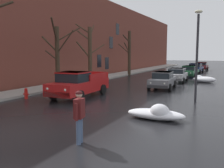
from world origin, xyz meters
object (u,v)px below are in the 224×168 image
at_px(sedan_silver_parked_kerbside_mid, 177,75).
at_px(sedan_darkblue_queued_behind_truck, 195,68).
at_px(street_lamp_post, 197,51).
at_px(sedan_green_parked_far_down_block, 189,71).
at_px(bare_tree_second_along_sidewalk, 57,55).
at_px(pickup_truck_red_approaching_near_lane, 79,84).
at_px(bare_tree_mid_block, 90,53).
at_px(sedan_maroon_at_far_intersection, 202,66).
at_px(pedestrian_with_coffee, 79,113).
at_px(fire_hydrant, 26,93).
at_px(sedan_grey_parked_kerbside_close, 163,80).
at_px(bare_tree_far_down_block, 129,53).

distance_m(sedan_silver_parked_kerbside_mid, sedan_darkblue_queued_behind_truck, 13.46).
bearing_deg(street_lamp_post, sedan_green_parked_far_down_block, 100.00).
bearing_deg(bare_tree_second_along_sidewalk, pickup_truck_red_approaching_near_lane, -32.18).
height_order(bare_tree_mid_block, pickup_truck_red_approaching_near_lane, bare_tree_mid_block).
xyz_separation_m(pickup_truck_red_approaching_near_lane, sedan_maroon_at_far_intersection, (4.37, 31.56, -0.13)).
bearing_deg(pedestrian_with_coffee, sedan_green_parked_far_down_block, 91.03).
distance_m(pedestrian_with_coffee, fire_hydrant, 9.49).
xyz_separation_m(sedan_grey_parked_kerbside_close, sedan_green_parked_far_down_block, (0.41, 11.40, 0.00)).
height_order(bare_tree_far_down_block, pedestrian_with_coffee, bare_tree_far_down_block).
bearing_deg(sedan_grey_parked_kerbside_close, sedan_darkblue_queued_behind_truck, 89.77).
xyz_separation_m(bare_tree_second_along_sidewalk, sedan_grey_parked_kerbside_close, (7.33, 4.46, -2.06)).
xyz_separation_m(bare_tree_mid_block, sedan_green_parked_far_down_block, (7.86, 10.66, -2.22)).
distance_m(bare_tree_second_along_sidewalk, sedan_green_parked_far_down_block, 17.77).
distance_m(bare_tree_second_along_sidewalk, sedan_silver_parked_kerbside_mid, 12.66).
bearing_deg(bare_tree_second_along_sidewalk, sedan_grey_parked_kerbside_close, 31.34).
height_order(pickup_truck_red_approaching_near_lane, pedestrian_with_coffee, same).
bearing_deg(bare_tree_second_along_sidewalk, bare_tree_mid_block, 91.31).
height_order(pickup_truck_red_approaching_near_lane, sedan_silver_parked_kerbside_mid, pickup_truck_red_approaching_near_lane).
bearing_deg(sedan_green_parked_far_down_block, bare_tree_far_down_block, -176.59).
height_order(bare_tree_second_along_sidewalk, pedestrian_with_coffee, bare_tree_second_along_sidewalk).
bearing_deg(sedan_grey_parked_kerbside_close, pickup_truck_red_approaching_near_lane, -121.78).
relative_size(sedan_silver_parked_kerbside_mid, pedestrian_with_coffee, 2.32).
distance_m(bare_tree_mid_block, street_lamp_post, 12.27).
distance_m(pickup_truck_red_approaching_near_lane, sedan_darkblue_queued_behind_truck, 25.94).
xyz_separation_m(pickup_truck_red_approaching_near_lane, sedan_darkblue_queued_behind_truck, (4.12, 25.61, -0.13)).
xyz_separation_m(sedan_grey_parked_kerbside_close, fire_hydrant, (-6.81, -8.53, -0.39)).
distance_m(bare_tree_second_along_sidewalk, pedestrian_with_coffee, 12.76).
xyz_separation_m(bare_tree_second_along_sidewalk, sedan_silver_parked_kerbside_mid, (7.36, 10.09, -2.06)).
bearing_deg(sedan_silver_parked_kerbside_mid, sedan_darkblue_queued_behind_truck, 89.82).
height_order(sedan_maroon_at_far_intersection, fire_hydrant, sedan_maroon_at_far_intersection).
distance_m(sedan_green_parked_far_down_block, sedan_darkblue_queued_behind_truck, 7.69).
height_order(pickup_truck_red_approaching_near_lane, sedan_maroon_at_far_intersection, pickup_truck_red_approaching_near_lane).
height_order(bare_tree_mid_block, sedan_grey_parked_kerbside_close, bare_tree_mid_block).
relative_size(pickup_truck_red_approaching_near_lane, sedan_silver_parked_kerbside_mid, 1.31).
distance_m(sedan_silver_parked_kerbside_mid, pedestrian_with_coffee, 19.72).
distance_m(sedan_silver_parked_kerbside_mid, sedan_maroon_at_far_intersection, 19.41).
distance_m(fire_hydrant, street_lamp_post, 11.03).
relative_size(pickup_truck_red_approaching_near_lane, sedan_darkblue_queued_behind_truck, 1.28).
distance_m(sedan_silver_parked_kerbside_mid, sedan_green_parked_far_down_block, 5.79).
bearing_deg(sedan_silver_parked_kerbside_mid, pickup_truck_red_approaching_near_lane, -108.56).
height_order(bare_tree_far_down_block, sedan_darkblue_queued_behind_truck, bare_tree_far_down_block).
height_order(sedan_grey_parked_kerbside_close, sedan_green_parked_far_down_block, same).
bearing_deg(sedan_maroon_at_far_intersection, bare_tree_mid_block, -107.74).
bearing_deg(bare_tree_mid_block, bare_tree_second_along_sidewalk, -88.69).
xyz_separation_m(sedan_darkblue_queued_behind_truck, pedestrian_with_coffee, (0.79, -33.16, 0.28)).
distance_m(bare_tree_far_down_block, pickup_truck_red_approaching_near_lane, 17.92).
xyz_separation_m(sedan_green_parked_far_down_block, sedan_darkblue_queued_behind_truck, (-0.33, 7.68, 0.00)).
distance_m(sedan_darkblue_queued_behind_truck, street_lamp_post, 24.54).
relative_size(sedan_grey_parked_kerbside_close, pedestrian_with_coffee, 2.36).
xyz_separation_m(pickup_truck_red_approaching_near_lane, sedan_silver_parked_kerbside_mid, (4.08, 12.15, -0.13)).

